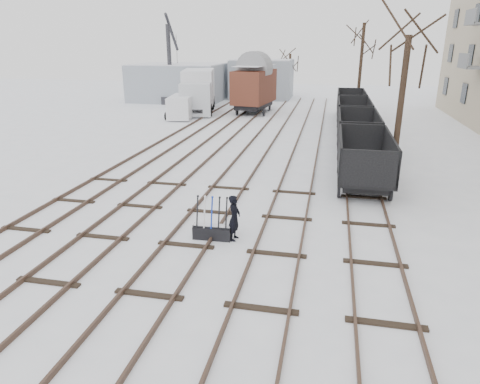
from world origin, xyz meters
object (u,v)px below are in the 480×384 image
object	(u,v)px
lorry	(198,90)
crane	(171,81)
worker	(234,218)
panel_van	(182,106)
box_van_wagon	(254,85)
freight_wagon_a	(363,167)
ground_frame	(212,231)

from	to	relation	value
lorry	crane	xyz separation A→B (m)	(-4.55, 4.93, 0.43)
worker	panel_van	bearing A→B (deg)	29.06
box_van_wagon	panel_van	world-z (taller)	box_van_wagon
box_van_wagon	lorry	bearing A→B (deg)	-168.54
lorry	crane	world-z (taller)	crane
worker	panel_van	world-z (taller)	panel_van
worker	freight_wagon_a	world-z (taller)	freight_wagon_a
lorry	panel_van	distance (m)	4.13
box_van_wagon	crane	world-z (taller)	crane
ground_frame	freight_wagon_a	bearing A→B (deg)	51.48
lorry	panel_van	bearing A→B (deg)	-106.50
box_van_wagon	worker	bearing A→B (deg)	-72.80
panel_van	crane	distance (m)	10.01
ground_frame	panel_van	distance (m)	25.13
box_van_wagon	ground_frame	bearing A→B (deg)	-74.35
worker	box_van_wagon	world-z (taller)	box_van_wagon
ground_frame	lorry	bearing A→B (deg)	106.73
freight_wagon_a	panel_van	size ratio (longest dim) A/B	1.25
ground_frame	box_van_wagon	xyz separation A→B (m)	(-3.56, 27.65, 2.26)
freight_wagon_a	crane	world-z (taller)	crane
ground_frame	panel_van	xyz separation A→B (m)	(-9.24, 23.36, 0.73)
ground_frame	lorry	world-z (taller)	lorry
ground_frame	freight_wagon_a	xyz separation A→B (m)	(5.30, 7.01, 0.62)
ground_frame	box_van_wagon	world-z (taller)	box_van_wagon
box_van_wagon	lorry	world-z (taller)	box_van_wagon
freight_wagon_a	box_van_wagon	bearing A→B (deg)	113.22
worker	freight_wagon_a	bearing A→B (deg)	-27.53
freight_wagon_a	box_van_wagon	size ratio (longest dim) A/B	0.96
crane	box_van_wagon	bearing A→B (deg)	-32.92
crane	ground_frame	bearing A→B (deg)	-75.28
worker	lorry	size ratio (longest dim) A/B	0.18
ground_frame	panel_van	bearing A→B (deg)	110.13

